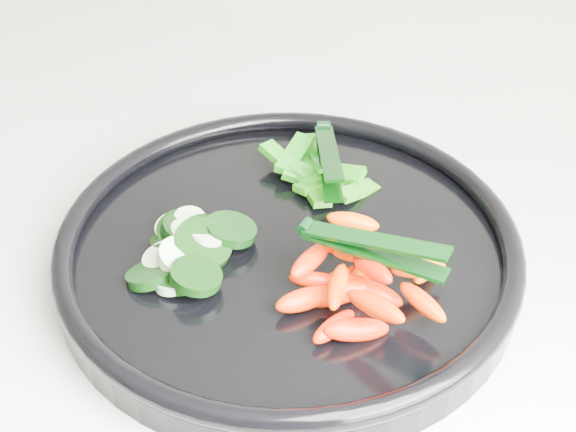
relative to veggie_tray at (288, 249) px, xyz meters
The scene contains 6 objects.
veggie_tray is the anchor object (origin of this frame).
cucumber_pile 0.08m from the veggie_tray, 139.83° to the right, with size 0.11×0.12×0.04m.
carrot_pile 0.08m from the veggie_tray, 13.71° to the right, with size 0.13×0.14×0.05m.
pepper_pile 0.10m from the veggie_tray, 108.54° to the left, with size 0.11×0.10×0.04m.
tong_carrot 0.10m from the veggie_tray, 11.12° to the right, with size 0.11×0.03×0.02m.
tong_pepper 0.10m from the veggie_tray, 102.38° to the left, with size 0.08×0.10×0.02m.
Camera 1 is at (0.97, 1.27, 1.38)m, focal length 50.00 mm.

